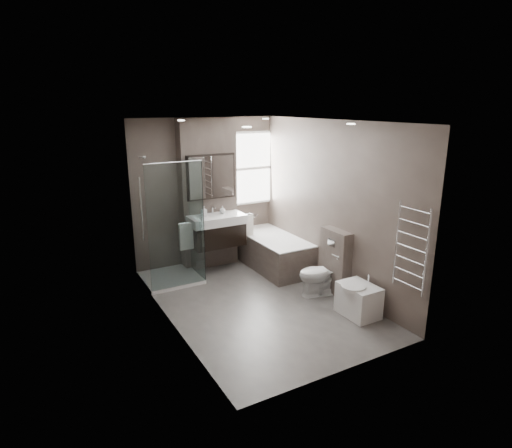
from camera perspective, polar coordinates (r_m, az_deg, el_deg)
room at (r=5.93m, az=0.29°, el=0.91°), size 2.70×3.90×2.70m
vanity_pier at (r=7.49m, az=-6.42°, el=3.96°), size 1.00×0.25×2.60m
vanity at (r=7.31m, az=-5.21°, el=-0.82°), size 0.95×0.47×0.66m
mirror_cabinet at (r=7.28m, az=-5.99°, el=6.28°), size 0.86×0.08×0.76m
towel_left at (r=7.10m, az=-9.27°, el=-1.64°), size 0.24×0.06×0.44m
towel_right at (r=7.54m, az=-1.26°, el=-0.41°), size 0.24×0.06×0.44m
shower_enclosure at (r=7.07m, az=-10.49°, el=-3.75°), size 0.90×0.90×2.00m
bathtub at (r=7.58m, az=2.29°, el=-3.54°), size 0.75×1.60×0.57m
window at (r=7.89m, az=-0.71°, el=7.44°), size 0.98×0.06×1.33m
toilet at (r=6.59m, az=8.62°, el=-6.54°), size 0.73×0.51×0.68m
cistern_box at (r=6.64m, az=10.52°, el=-4.95°), size 0.19×0.55×1.00m
bidet at (r=6.11m, az=13.46°, el=-9.75°), size 0.47×0.55×0.57m
towel_radiator at (r=5.57m, az=20.00°, el=-3.03°), size 0.03×0.49×1.10m
soap_bottle_a at (r=7.19m, az=-6.94°, el=1.71°), size 0.08×0.08×0.17m
soap_bottle_b at (r=7.35m, az=-4.50°, el=1.91°), size 0.10×0.10×0.13m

